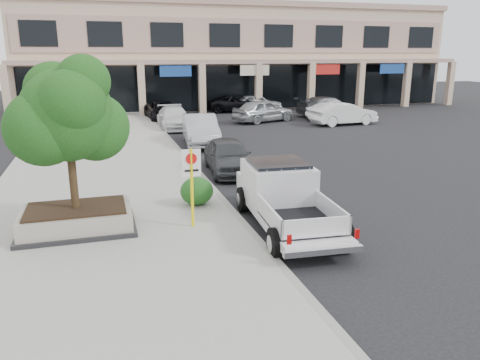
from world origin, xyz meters
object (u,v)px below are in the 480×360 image
(curb_car_a, at_px, (228,156))
(curb_car_b, at_px, (200,130))
(lot_car_c, at_px, (329,106))
(lot_car_e, at_px, (257,103))
(curb_car_d, at_px, (164,111))
(lot_car_b, at_px, (344,114))
(planter, at_px, (77,219))
(planter_tree, at_px, (72,115))
(curb_car_c, at_px, (174,118))
(lot_car_a, at_px, (263,111))
(lot_car_d, at_px, (240,103))
(lot_car_f, at_px, (333,112))
(pickup_truck, at_px, (288,199))
(no_parking_sign, at_px, (192,177))

(curb_car_a, bearing_deg, curb_car_b, 93.06)
(lot_car_c, bearing_deg, lot_car_e, 37.91)
(lot_car_c, bearing_deg, curb_car_d, 76.43)
(curb_car_a, height_order, lot_car_b, lot_car_b)
(planter, bearing_deg, planter_tree, 48.97)
(lot_car_e, bearing_deg, curb_car_b, 155.52)
(planter_tree, distance_m, curb_car_c, 19.48)
(lot_car_b, bearing_deg, lot_car_a, 54.55)
(curb_car_a, relative_size, lot_car_d, 0.82)
(curb_car_c, height_order, lot_car_b, lot_car_b)
(curb_car_a, bearing_deg, lot_car_f, 52.64)
(lot_car_c, bearing_deg, planter, 131.74)
(planter_tree, relative_size, lot_car_b, 0.83)
(curb_car_a, xyz_separation_m, lot_car_c, (12.84, 15.72, 0.05))
(planter, bearing_deg, lot_car_d, 64.12)
(planter_tree, height_order, lot_car_d, planter_tree)
(curb_car_d, bearing_deg, lot_car_a, -26.92)
(planter, height_order, pickup_truck, pickup_truck)
(pickup_truck, distance_m, lot_car_c, 26.15)
(planter_tree, relative_size, lot_car_a, 0.81)
(lot_car_a, bearing_deg, pickup_truck, 141.55)
(curb_car_c, xyz_separation_m, lot_car_a, (6.90, 1.21, 0.11))
(planter_tree, relative_size, pickup_truck, 0.69)
(planter_tree, bearing_deg, lot_car_f, 46.36)
(pickup_truck, xyz_separation_m, lot_car_a, (6.72, 21.11, -0.07))
(curb_car_a, bearing_deg, lot_car_c, 55.61)
(planter_tree, distance_m, no_parking_sign, 3.65)
(planter, distance_m, lot_car_f, 25.98)
(curb_car_d, distance_m, lot_car_b, 13.62)
(lot_car_c, bearing_deg, lot_car_d, 45.64)
(planter_tree, relative_size, no_parking_sign, 1.74)
(planter_tree, xyz_separation_m, lot_car_a, (12.51, 19.68, -2.58))
(curb_car_d, relative_size, lot_car_b, 1.07)
(curb_car_b, distance_m, lot_car_b, 12.29)
(curb_car_b, height_order, curb_car_c, curb_car_b)
(pickup_truck, height_order, lot_car_d, pickup_truck)
(curb_car_d, bearing_deg, lot_car_d, 21.42)
(lot_car_a, bearing_deg, lot_car_c, -96.43)
(lot_car_c, bearing_deg, lot_car_a, 97.50)
(lot_car_c, bearing_deg, pickup_truck, 143.42)
(lot_car_b, bearing_deg, curb_car_a, 128.67)
(planter_tree, distance_m, lot_car_e, 29.64)
(lot_car_b, distance_m, lot_car_d, 10.64)
(curb_car_b, xyz_separation_m, lot_car_d, (6.44, 13.72, -0.10))
(lot_car_c, relative_size, lot_car_d, 1.03)
(lot_car_b, bearing_deg, lot_car_e, 15.67)
(lot_car_a, xyz_separation_m, lot_car_c, (6.24, 1.60, -0.04))
(lot_car_b, height_order, lot_car_c, same)
(lot_car_d, height_order, lot_car_e, lot_car_e)
(lot_car_f, bearing_deg, lot_car_e, 41.98)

